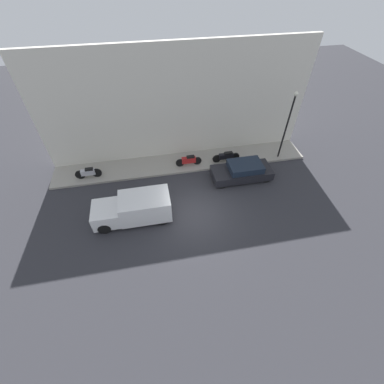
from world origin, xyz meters
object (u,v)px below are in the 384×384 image
(delivery_van, at_px, (133,208))
(streetlamp, at_px, (289,119))
(parked_car, at_px, (242,171))
(scooter_silver, at_px, (88,173))
(motorcycle_black, at_px, (226,156))
(motorcycle_red, at_px, (189,160))

(delivery_van, distance_m, streetlamp, 11.95)
(parked_car, xyz_separation_m, delivery_van, (-2.31, 7.51, 0.25))
(parked_car, distance_m, scooter_silver, 10.68)
(delivery_van, distance_m, motorcycle_black, 8.06)
(scooter_silver, relative_size, motorcycle_red, 0.93)
(motorcycle_red, height_order, motorcycle_black, motorcycle_red)
(delivery_van, height_order, streetlamp, streetlamp)
(scooter_silver, xyz_separation_m, streetlamp, (-0.20, -14.01, 2.70))
(streetlamp, bearing_deg, scooter_silver, 89.18)
(motorcycle_black, distance_m, streetlamp, 4.92)
(parked_car, height_order, motorcycle_red, parked_car)
(parked_car, distance_m, delivery_van, 7.87)
(delivery_van, relative_size, streetlamp, 0.89)
(scooter_silver, bearing_deg, delivery_van, -144.18)
(streetlamp, bearing_deg, motorcycle_red, 88.11)
(delivery_van, bearing_deg, parked_car, -72.92)
(motorcycle_red, relative_size, motorcycle_black, 0.93)
(delivery_van, distance_m, motorcycle_red, 5.85)
(scooter_silver, relative_size, motorcycle_black, 0.87)
(parked_car, distance_m, motorcycle_red, 3.92)
(motorcycle_red, bearing_deg, parked_car, -118.70)
(delivery_van, relative_size, motorcycle_red, 2.37)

